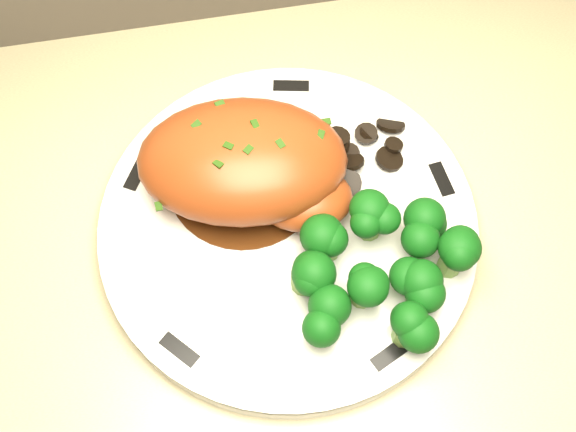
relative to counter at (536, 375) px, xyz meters
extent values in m
cube|color=#4D3523|center=(0.00, 0.00, -0.02)|extent=(2.11, 0.69, 0.91)
cylinder|color=silver|center=(-0.34, 0.07, 0.48)|extent=(0.37, 0.37, 0.02)
cube|color=black|center=(-0.21, 0.08, 0.49)|extent=(0.01, 0.03, 0.00)
cube|color=black|center=(-0.32, 0.20, 0.49)|extent=(0.03, 0.02, 0.00)
cube|color=black|center=(-0.46, 0.13, 0.49)|extent=(0.03, 0.03, 0.00)
cube|color=black|center=(-0.44, -0.02, 0.49)|extent=(0.03, 0.03, 0.00)
cube|color=black|center=(-0.29, -0.05, 0.49)|extent=(0.03, 0.02, 0.00)
cylinder|color=#3B1D0A|center=(-0.37, 0.11, 0.49)|extent=(0.13, 0.13, 0.00)
ellipsoid|color=brown|center=(-0.37, 0.11, 0.52)|extent=(0.18, 0.14, 0.06)
ellipsoid|color=brown|center=(-0.33, 0.08, 0.51)|extent=(0.09, 0.07, 0.04)
cube|color=#1D3A0C|center=(-0.42, 0.12, 0.55)|extent=(0.01, 0.01, 0.00)
cube|color=#1D3A0C|center=(-0.40, 0.12, 0.55)|extent=(0.01, 0.01, 0.00)
cube|color=#1D3A0C|center=(-0.38, 0.12, 0.55)|extent=(0.01, 0.01, 0.00)
cube|color=#1D3A0C|center=(-0.36, 0.11, 0.55)|extent=(0.01, 0.01, 0.00)
cube|color=#1D3A0C|center=(-0.34, 0.11, 0.55)|extent=(0.01, 0.01, 0.00)
cube|color=#1D3A0C|center=(-0.32, 0.11, 0.55)|extent=(0.01, 0.01, 0.00)
cylinder|color=black|center=(-0.25, 0.11, 0.49)|extent=(0.02, 0.02, 0.01)
cylinder|color=black|center=(-0.26, 0.12, 0.49)|extent=(0.02, 0.02, 0.01)
cylinder|color=black|center=(-0.27, 0.13, 0.50)|extent=(0.02, 0.02, 0.01)
cylinder|color=black|center=(-0.28, 0.13, 0.49)|extent=(0.02, 0.02, 0.01)
cylinder|color=black|center=(-0.29, 0.13, 0.49)|extent=(0.02, 0.02, 0.01)
cylinder|color=black|center=(-0.31, 0.13, 0.50)|extent=(0.03, 0.03, 0.02)
cylinder|color=black|center=(-0.32, 0.12, 0.49)|extent=(0.03, 0.03, 0.01)
cylinder|color=black|center=(-0.32, 0.11, 0.49)|extent=(0.02, 0.02, 0.00)
cylinder|color=black|center=(-0.32, 0.10, 0.50)|extent=(0.03, 0.03, 0.01)
cylinder|color=black|center=(-0.31, 0.09, 0.49)|extent=(0.03, 0.03, 0.02)
cylinder|color=black|center=(-0.29, 0.09, 0.49)|extent=(0.03, 0.03, 0.01)
cylinder|color=black|center=(-0.28, 0.09, 0.50)|extent=(0.03, 0.03, 0.02)
cylinder|color=black|center=(-0.27, 0.09, 0.49)|extent=(0.03, 0.03, 0.01)
cylinder|color=black|center=(-0.26, 0.10, 0.49)|extent=(0.03, 0.03, 0.01)
cylinder|color=olive|center=(-0.32, 0.04, 0.50)|extent=(0.02, 0.02, 0.03)
sphere|color=black|center=(-0.32, 0.04, 0.52)|extent=(0.03, 0.03, 0.03)
cylinder|color=olive|center=(-0.28, 0.05, 0.50)|extent=(0.02, 0.02, 0.03)
sphere|color=black|center=(-0.28, 0.05, 0.52)|extent=(0.03, 0.03, 0.03)
cylinder|color=olive|center=(-0.25, 0.03, 0.50)|extent=(0.02, 0.02, 0.03)
sphere|color=black|center=(-0.25, 0.03, 0.52)|extent=(0.03, 0.03, 0.03)
cylinder|color=olive|center=(-0.30, -0.01, 0.50)|extent=(0.02, 0.02, 0.03)
sphere|color=black|center=(-0.30, -0.01, 0.52)|extent=(0.03, 0.03, 0.03)
cylinder|color=olive|center=(-0.26, -0.01, 0.50)|extent=(0.02, 0.02, 0.03)
sphere|color=black|center=(-0.26, -0.01, 0.52)|extent=(0.03, 0.03, 0.03)
cylinder|color=olive|center=(-0.23, 0.01, 0.50)|extent=(0.02, 0.02, 0.03)
sphere|color=black|center=(-0.23, 0.01, 0.52)|extent=(0.03, 0.03, 0.03)
cylinder|color=olive|center=(-0.33, -0.02, 0.50)|extent=(0.02, 0.02, 0.03)
sphere|color=black|center=(-0.33, -0.02, 0.52)|extent=(0.03, 0.03, 0.03)
cylinder|color=olive|center=(-0.28, -0.04, 0.50)|extent=(0.02, 0.02, 0.03)
sphere|color=black|center=(-0.28, -0.04, 0.52)|extent=(0.03, 0.03, 0.03)
cylinder|color=olive|center=(-0.34, 0.01, 0.50)|extent=(0.02, 0.02, 0.03)
sphere|color=black|center=(-0.34, 0.01, 0.52)|extent=(0.03, 0.03, 0.03)
camera|label=1|loc=(-0.39, -0.18, 1.01)|focal=45.00mm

